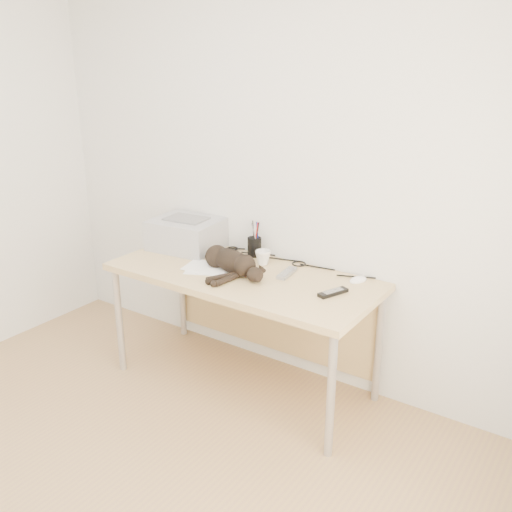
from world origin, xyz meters
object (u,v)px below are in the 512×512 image
Objects in this scene: printer at (187,233)px; pen_cup at (254,246)px; cat at (229,262)px; mouse at (358,278)px; desk at (251,290)px; mug at (263,258)px.

pen_cup reaches higher than printer.
cat is 0.75m from mouse.
mouse is (0.69, 0.29, -0.04)m from cat.
pen_cup is (-0.11, 0.20, 0.20)m from desk.
desk is 0.65m from mouse.
cat reaches higher than desk.
mug is (0.58, 0.02, -0.05)m from printer.
printer is 0.77× the size of cat.
printer is at bearing 171.56° from desk.
desk is 0.24m from cat.
pen_cup is at bearing -165.63° from mouse.
desk is at bearing -147.23° from mouse.
pen_cup reaches higher than desk.
printer reaches higher than mug.
mouse is at bearing 4.90° from printer.
cat is 0.23m from mug.
pen_cup is (-0.13, 0.10, 0.02)m from mug.
mug reaches higher than mouse.
mug is (0.02, 0.11, 0.18)m from desk.
printer is at bearing 172.82° from cat.
mug is 0.77× the size of mouse.
printer is 2.09× the size of pen_cup.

